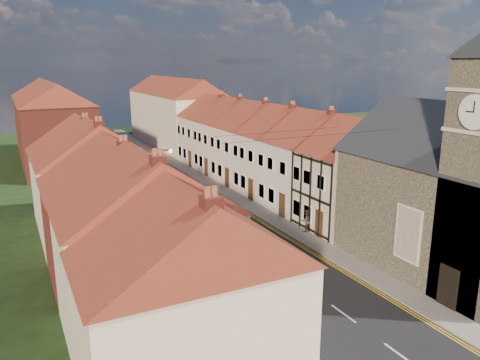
{
  "coord_description": "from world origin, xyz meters",
  "views": [
    {
      "loc": [
        -14.75,
        -15.19,
        12.84
      ],
      "look_at": [
        1.8,
        17.6,
        3.5
      ],
      "focal_mm": 35.0,
      "sensor_mm": 36.0,
      "label": 1
    }
  ],
  "objects_px": {
    "lamppost": "(164,181)",
    "car_distant": "(94,139)",
    "church": "(458,180)",
    "pedestrian_right": "(306,221)",
    "car_near": "(218,252)",
    "car_mid": "(188,225)"
  },
  "relations": [
    {
      "from": "lamppost",
      "to": "car_distant",
      "type": "bearing_deg",
      "value": 87.67
    },
    {
      "from": "church",
      "to": "pedestrian_right",
      "type": "relative_size",
      "value": 8.71
    },
    {
      "from": "pedestrian_right",
      "to": "car_near",
      "type": "bearing_deg",
      "value": 15.9
    },
    {
      "from": "car_near",
      "to": "car_distant",
      "type": "bearing_deg",
      "value": 69.05
    },
    {
      "from": "car_near",
      "to": "pedestrian_right",
      "type": "distance_m",
      "value": 8.39
    },
    {
      "from": "car_mid",
      "to": "pedestrian_right",
      "type": "xyz_separation_m",
      "value": [
        8.11,
        -4.12,
        0.36
      ]
    },
    {
      "from": "car_near",
      "to": "car_mid",
      "type": "relative_size",
      "value": 0.95
    },
    {
      "from": "pedestrian_right",
      "to": "car_mid",
      "type": "bearing_deg",
      "value": -23.19
    },
    {
      "from": "lamppost",
      "to": "car_mid",
      "type": "height_order",
      "value": "lamppost"
    },
    {
      "from": "church",
      "to": "car_near",
      "type": "xyz_separation_m",
      "value": [
        -12.47,
        7.73,
        -5.26
      ]
    },
    {
      "from": "car_near",
      "to": "car_distant",
      "type": "distance_m",
      "value": 51.64
    },
    {
      "from": "church",
      "to": "car_near",
      "type": "bearing_deg",
      "value": 148.22
    },
    {
      "from": "lamppost",
      "to": "car_mid",
      "type": "bearing_deg",
      "value": -75.7
    },
    {
      "from": "church",
      "to": "pedestrian_right",
      "type": "bearing_deg",
      "value": 114.27
    },
    {
      "from": "car_mid",
      "to": "car_distant",
      "type": "height_order",
      "value": "car_mid"
    },
    {
      "from": "car_distant",
      "to": "lamppost",
      "type": "bearing_deg",
      "value": -107.13
    },
    {
      "from": "car_distant",
      "to": "pedestrian_right",
      "type": "relative_size",
      "value": 2.41
    },
    {
      "from": "car_near",
      "to": "car_mid",
      "type": "height_order",
      "value": "car_mid"
    },
    {
      "from": "church",
      "to": "pedestrian_right",
      "type": "distance_m",
      "value": 11.5
    },
    {
      "from": "church",
      "to": "car_distant",
      "type": "height_order",
      "value": "church"
    },
    {
      "from": "church",
      "to": "lamppost",
      "type": "height_order",
      "value": "church"
    },
    {
      "from": "lamppost",
      "to": "church",
      "type": "bearing_deg",
      "value": -51.7
    }
  ]
}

